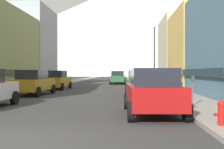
{
  "coord_description": "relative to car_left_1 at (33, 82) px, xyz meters",
  "views": [
    {
      "loc": [
        2.81,
        -6.47,
        1.64
      ],
      "look_at": [
        0.3,
        42.91,
        1.21
      ],
      "focal_mm": 46.07,
      "sensor_mm": 36.0,
      "label": 1
    }
  ],
  "objects": [
    {
      "name": "streetlamp_right",
      "position": [
        9.15,
        6.49,
        3.09
      ],
      "size": [
        0.36,
        0.36,
        5.86
      ],
      "color": "black",
      "rests_on": "sidewalk_right"
    },
    {
      "name": "car_driving_1",
      "position": [
        5.4,
        24.11,
        0.0
      ],
      "size": [
        2.06,
        4.4,
        1.78
      ],
      "color": "#B28419",
      "rests_on": "ground"
    },
    {
      "name": "potted_plant_0",
      "position": [
        10.8,
        3.07,
        -0.34
      ],
      "size": [
        0.54,
        0.54,
        0.84
      ],
      "color": "#4C4C51",
      "rests_on": "sidewalk_right"
    },
    {
      "name": "car_driving_0",
      "position": [
        5.4,
        18.86,
        0.0
      ],
      "size": [
        2.06,
        4.4,
        1.78
      ],
      "color": "#265933",
      "rests_on": "ground"
    },
    {
      "name": "car_right_2",
      "position": [
        7.6,
        8.11,
        0.0
      ],
      "size": [
        2.11,
        4.42,
        1.78
      ],
      "color": "#B28419",
      "rests_on": "ground"
    },
    {
      "name": "storefront_left_3",
      "position": [
        -7.79,
        18.06,
        4.03
      ],
      "size": [
        8.49,
        8.72,
        10.2
      ],
      "color": "#99A5B2",
      "rests_on": "ground"
    },
    {
      "name": "parking_meter_near",
      "position": [
        9.55,
        -7.1,
        0.11
      ],
      "size": [
        0.14,
        0.1,
        1.33
      ],
      "color": "#595960",
      "rests_on": "sidewalk_right"
    },
    {
      "name": "pedestrian_0",
      "position": [
        -2.45,
        7.24,
        0.06
      ],
      "size": [
        0.36,
        0.36,
        1.75
      ],
      "color": "maroon",
      "rests_on": "sidewalk_left"
    },
    {
      "name": "storefront_right_2",
      "position": [
        15.43,
        8.61,
        2.76
      ],
      "size": [
        8.56,
        9.39,
        7.59
      ],
      "color": "#D8B259",
      "rests_on": "ground"
    },
    {
      "name": "sidewalk_left",
      "position": [
        -2.45,
        21.46,
        -0.82
      ],
      "size": [
        2.5,
        100.0,
        0.15
      ],
      "primitive_type": "cube",
      "color": "gray",
      "rests_on": "ground"
    },
    {
      "name": "mountain_backdrop",
      "position": [
        14.2,
        246.46,
        42.33
      ],
      "size": [
        331.66,
        331.66,
        86.46
      ],
      "primitive_type": "cone",
      "color": "silver",
      "rests_on": "ground"
    },
    {
      "name": "car_right_0",
      "position": [
        7.61,
        -8.99,
        0.0
      ],
      "size": [
        2.23,
        4.48,
        1.78
      ],
      "color": "#9E1111",
      "rests_on": "ground"
    },
    {
      "name": "storefront_right_3",
      "position": [
        16.17,
        18.52,
        3.3
      ],
      "size": [
        10.04,
        9.59,
        8.72
      ],
      "color": "beige",
      "rests_on": "ground"
    },
    {
      "name": "car_right_1",
      "position": [
        7.61,
        -0.41,
        0.0
      ],
      "size": [
        2.23,
        4.48,
        1.78
      ],
      "color": "#265933",
      "rests_on": "ground"
    },
    {
      "name": "car_left_2",
      "position": [
        0.0,
        6.75,
        0.0
      ],
      "size": [
        2.14,
        4.44,
        1.78
      ],
      "color": "#B28419",
      "rests_on": "ground"
    },
    {
      "name": "sidewalk_right",
      "position": [
        10.05,
        21.46,
        -0.82
      ],
      "size": [
        2.5,
        100.0,
        0.15
      ],
      "primitive_type": "cube",
      "color": "gray",
      "rests_on": "ground"
    },
    {
      "name": "car_left_1",
      "position": [
        0.0,
        0.0,
        0.0
      ],
      "size": [
        2.22,
        4.47,
        1.78
      ],
      "color": "#B28419",
      "rests_on": "ground"
    },
    {
      "name": "ground_plane",
      "position": [
        3.8,
        -13.54,
        -0.9
      ],
      "size": [
        400.0,
        400.0,
        0.0
      ],
      "primitive_type": "plane",
      "color": "#363636"
    },
    {
      "name": "fire_hydrant_near",
      "position": [
        9.25,
        -11.89,
        -0.37
      ],
      "size": [
        0.4,
        0.22,
        0.7
      ],
      "color": "red",
      "rests_on": "sidewalk_right"
    }
  ]
}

